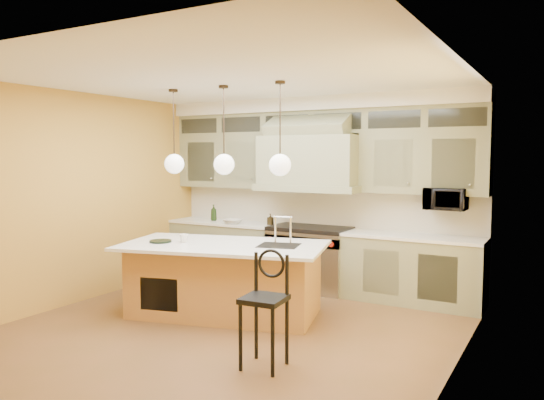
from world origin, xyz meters
The scene contains 18 objects.
floor centered at (0.00, 0.00, 0.00)m, with size 5.00×5.00×0.00m, color brown.
ceiling centered at (0.00, 0.00, 2.90)m, with size 5.00×5.00×0.00m, color white.
wall_back centered at (0.00, 2.50, 1.45)m, with size 5.00×5.00×0.00m, color #B78732.
wall_front centered at (0.00, -2.50, 1.45)m, with size 5.00×5.00×0.00m, color #B78732.
wall_left centered at (-2.50, 0.00, 1.45)m, with size 5.00×5.00×0.00m, color #B78732.
wall_right centered at (2.50, 0.00, 1.45)m, with size 5.00×5.00×0.00m, color #B78732.
back_cabinetry centered at (0.00, 2.23, 1.43)m, with size 5.00×0.77×2.90m.
range centered at (0.00, 2.14, 0.49)m, with size 1.20×0.74×0.96m.
kitchen_island centered at (-0.39, 0.45, 0.47)m, with size 2.80×1.94×1.35m.
counter_stool centered at (0.90, -0.75, 0.64)m, with size 0.42×0.42×1.12m.
microwave centered at (1.95, 2.25, 1.45)m, with size 0.54×0.37×0.30m, color black.
oil_bottle_a centered at (-1.79, 2.15, 1.07)m, with size 0.10×0.10×0.27m, color black.
oil_bottle_b centered at (-0.70, 2.15, 1.03)m, with size 0.08×0.08×0.18m, color black.
fruit_bowl centered at (-1.29, 1.97, 0.98)m, with size 0.30×0.30×0.07m, color beige.
cup centered at (-0.90, 0.25, 0.97)m, with size 0.11×0.11×0.11m, color silver.
pendant_left centered at (-1.20, 0.45, 1.95)m, with size 0.26×0.26×1.11m.
pendant_center centered at (-0.40, 0.45, 1.95)m, with size 0.26×0.26×1.11m.
pendant_right centered at (0.40, 0.45, 1.95)m, with size 0.26×0.26×1.11m.
Camera 1 is at (3.40, -5.05, 2.03)m, focal length 35.00 mm.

